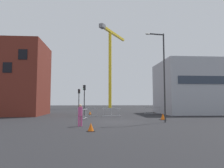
# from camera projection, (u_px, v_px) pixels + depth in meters

# --- Properties ---
(ground) EXTENTS (160.00, 160.00, 0.00)m
(ground) POSITION_uv_depth(u_px,v_px,m) (115.00, 122.00, 19.59)
(ground) COLOR black
(brick_building) EXTENTS (8.98, 7.84, 10.12)m
(brick_building) POSITION_uv_depth(u_px,v_px,m) (12.00, 79.00, 29.14)
(brick_building) COLOR maroon
(brick_building) RESTS_ON ground
(office_block) EXTENTS (11.91, 9.32, 8.10)m
(office_block) POSITION_uv_depth(u_px,v_px,m) (197.00, 88.00, 32.71)
(office_block) COLOR #A8AAB2
(office_block) RESTS_ON ground
(construction_crane) EXTENTS (8.94, 14.16, 23.59)m
(construction_crane) POSITION_uv_depth(u_px,v_px,m) (110.00, 56.00, 62.02)
(construction_crane) COLOR yellow
(construction_crane) RESTS_ON ground
(streetlamp_tall) EXTENTS (1.87, 0.40, 8.34)m
(streetlamp_tall) POSITION_uv_depth(u_px,v_px,m) (162.00, 70.00, 19.29)
(streetlamp_tall) COLOR #2D2D30
(streetlamp_tall) RESTS_ON ground
(traffic_light_crosswalk) EXTENTS (0.39, 0.29, 3.87)m
(traffic_light_crosswalk) POSITION_uv_depth(u_px,v_px,m) (79.00, 97.00, 32.68)
(traffic_light_crosswalk) COLOR #232326
(traffic_light_crosswalk) RESTS_ON ground
(traffic_light_verge) EXTENTS (0.39, 0.32, 4.17)m
(traffic_light_verge) POSITION_uv_depth(u_px,v_px,m) (84.00, 95.00, 28.33)
(traffic_light_verge) COLOR #232326
(traffic_light_verge) RESTS_ON ground
(pedestrian_walking) EXTENTS (0.34, 0.34, 1.70)m
(pedestrian_walking) POSITION_uv_depth(u_px,v_px,m) (80.00, 113.00, 16.03)
(pedestrian_walking) COLOR #D14C8C
(pedestrian_walking) RESTS_ON ground
(safety_barrier_mid_span) EXTENTS (2.56, 0.36, 1.08)m
(safety_barrier_mid_span) POSITION_uv_depth(u_px,v_px,m) (87.00, 112.00, 25.69)
(safety_barrier_mid_span) COLOR gray
(safety_barrier_mid_span) RESTS_ON ground
(safety_barrier_left_run) EXTENTS (2.32, 0.27, 1.08)m
(safety_barrier_left_run) POSITION_uv_depth(u_px,v_px,m) (112.00, 112.00, 26.17)
(safety_barrier_left_run) COLOR #B2B5BA
(safety_barrier_left_run) RESTS_ON ground
(safety_barrier_right_run) EXTENTS (2.54, 0.22, 1.08)m
(safety_barrier_right_run) POSITION_uv_depth(u_px,v_px,m) (152.00, 110.00, 31.26)
(safety_barrier_right_run) COLOR #9EA0A5
(safety_barrier_right_run) RESTS_ON ground
(safety_barrier_rear) EXTENTS (0.37, 2.15, 1.08)m
(safety_barrier_rear) POSITION_uv_depth(u_px,v_px,m) (85.00, 114.00, 22.69)
(safety_barrier_rear) COLOR #B2B5BA
(safety_barrier_rear) RESTS_ON ground
(traffic_cone_on_verge) EXTENTS (0.54, 0.54, 0.55)m
(traffic_cone_on_verge) POSITION_uv_depth(u_px,v_px,m) (91.00, 127.00, 13.32)
(traffic_cone_on_verge) COLOR black
(traffic_cone_on_verge) RESTS_ON ground
(traffic_cone_orange) EXTENTS (0.68, 0.68, 0.69)m
(traffic_cone_orange) POSITION_uv_depth(u_px,v_px,m) (163.00, 117.00, 21.50)
(traffic_cone_orange) COLOR black
(traffic_cone_orange) RESTS_ON ground
(traffic_cone_striped) EXTENTS (0.49, 0.49, 0.50)m
(traffic_cone_striped) POSITION_uv_depth(u_px,v_px,m) (90.00, 113.00, 29.98)
(traffic_cone_striped) COLOR black
(traffic_cone_striped) RESTS_ON ground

